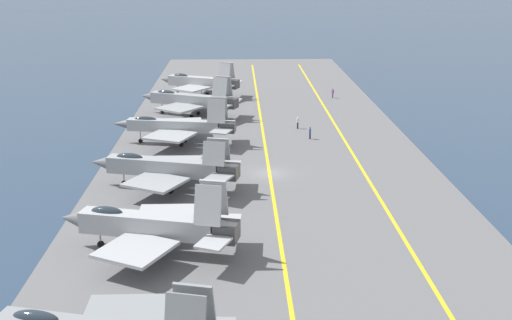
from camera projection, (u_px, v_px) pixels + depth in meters
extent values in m
plane|color=navy|center=(269.00, 176.00, 76.42)|extent=(2000.00, 2000.00, 0.00)
cube|color=slate|center=(269.00, 175.00, 76.36)|extent=(183.79, 41.16, 0.40)
cube|color=yellow|center=(364.00, 172.00, 76.63)|extent=(165.41, 1.13, 0.01)
cube|color=yellow|center=(269.00, 173.00, 76.30)|extent=(165.41, 0.36, 0.01)
ellipsoid|color=#232D38|center=(36.00, 318.00, 39.56)|extent=(1.68, 3.22, 0.97)
cube|color=gray|center=(125.00, 316.00, 42.43)|extent=(5.33, 5.50, 0.28)
cube|color=gray|center=(195.00, 305.00, 37.95)|extent=(1.49, 2.55, 3.07)
cube|color=#A8AAAF|center=(147.00, 225.00, 55.05)|extent=(4.62, 12.00, 1.86)
cone|color=#5B5E60|center=(73.00, 218.00, 56.41)|extent=(2.25, 2.61, 1.77)
cube|color=#38383A|center=(227.00, 232.00, 53.66)|extent=(2.54, 2.38, 1.58)
ellipsoid|color=#232D38|center=(107.00, 212.00, 55.50)|extent=(1.68, 3.05, 1.02)
cube|color=#A8AAAF|center=(136.00, 249.00, 51.78)|extent=(7.14, 7.05, 0.28)
cube|color=#A8AAAF|center=(166.00, 216.00, 58.53)|extent=(5.40, 5.17, 0.28)
cube|color=#A8AAAF|center=(208.00, 206.00, 52.22)|extent=(1.51, 2.43, 3.32)
cube|color=#A8AAAF|center=(214.00, 197.00, 54.04)|extent=(1.51, 2.43, 3.32)
cube|color=#A8AAAF|center=(213.00, 243.00, 51.57)|extent=(3.47, 3.19, 0.20)
cube|color=#A8AAAF|center=(228.00, 221.00, 55.93)|extent=(2.94, 2.43, 0.20)
cylinder|color=#B2B2B7|center=(100.00, 239.00, 56.44)|extent=(0.16, 0.16, 1.60)
cylinder|color=black|center=(101.00, 244.00, 56.59)|extent=(0.36, 0.64, 0.60)
cylinder|color=#B2B2B7|center=(156.00, 251.00, 54.11)|extent=(0.16, 0.16, 1.60)
cylinder|color=black|center=(156.00, 256.00, 54.26)|extent=(0.36, 0.64, 0.60)
cylinder|color=#B2B2B7|center=(166.00, 238.00, 56.55)|extent=(0.16, 0.16, 1.60)
cylinder|color=black|center=(166.00, 244.00, 56.70)|extent=(0.36, 0.64, 0.60)
cube|color=#93999E|center=(163.00, 167.00, 70.40)|extent=(4.85, 12.69, 1.79)
cone|color=#5B5E60|center=(101.00, 163.00, 71.92)|extent=(2.24, 2.74, 1.70)
cube|color=#38383A|center=(229.00, 172.00, 68.85)|extent=(2.50, 2.49, 1.52)
ellipsoid|color=#232D38|center=(130.00, 157.00, 70.94)|extent=(1.71, 3.22, 0.99)
cube|color=#93999E|center=(155.00, 182.00, 67.31)|extent=(7.03, 7.20, 0.28)
cube|color=#93999E|center=(177.00, 163.00, 73.67)|extent=(5.07, 5.49, 0.28)
cube|color=#93999E|center=(214.00, 154.00, 67.60)|extent=(1.39, 2.52, 2.57)
cube|color=#93999E|center=(219.00, 149.00, 69.36)|extent=(1.39, 2.52, 2.57)
cube|color=#93999E|center=(219.00, 178.00, 66.82)|extent=(3.54, 3.33, 0.20)
cube|color=#93999E|center=(230.00, 165.00, 71.10)|extent=(2.97, 2.59, 0.20)
cylinder|color=#B2B2B7|center=(124.00, 179.00, 71.89)|extent=(0.16, 0.16, 1.65)
cylinder|color=black|center=(124.00, 183.00, 72.04)|extent=(0.36, 0.64, 0.60)
cylinder|color=#B2B2B7|center=(171.00, 186.00, 69.49)|extent=(0.16, 0.16, 1.65)
cylinder|color=black|center=(171.00, 191.00, 69.64)|extent=(0.36, 0.64, 0.60)
cylinder|color=#B2B2B7|center=(178.00, 179.00, 71.82)|extent=(0.16, 0.16, 1.65)
cylinder|color=black|center=(178.00, 183.00, 71.98)|extent=(0.36, 0.64, 0.60)
cube|color=#9EA3A8|center=(173.00, 126.00, 87.66)|extent=(3.55, 12.81, 1.56)
cone|color=#5B5E60|center=(121.00, 124.00, 88.56)|extent=(1.85, 2.61, 1.49)
cube|color=#38383A|center=(228.00, 127.00, 86.74)|extent=(2.10, 2.32, 1.33)
ellipsoid|color=#232D38|center=(146.00, 119.00, 87.91)|extent=(1.34, 3.19, 0.86)
cube|color=#9EA3A8|center=(170.00, 136.00, 84.48)|extent=(7.08, 7.16, 0.28)
cube|color=#9EA3A8|center=(182.00, 123.00, 91.04)|extent=(5.81, 5.94, 0.28)
cube|color=#9EA3A8|center=(216.00, 111.00, 85.40)|extent=(1.36, 2.53, 3.27)
cube|color=#9EA3A8|center=(219.00, 108.00, 86.95)|extent=(1.36, 2.53, 3.27)
cube|color=#9EA3A8|center=(221.00, 131.00, 84.74)|extent=(3.43, 3.19, 0.20)
cube|color=#9EA3A8|center=(227.00, 123.00, 88.87)|extent=(2.84, 2.45, 0.20)
cylinder|color=#B2B2B7|center=(140.00, 136.00, 88.75)|extent=(0.16, 0.16, 1.84)
cylinder|color=black|center=(141.00, 141.00, 88.93)|extent=(0.31, 0.63, 0.60)
cylinder|color=#B2B2B7|center=(181.00, 140.00, 86.97)|extent=(0.16, 0.16, 1.84)
cylinder|color=black|center=(181.00, 144.00, 87.16)|extent=(0.31, 0.63, 0.60)
cylinder|color=#B2B2B7|center=(185.00, 136.00, 89.05)|extent=(0.16, 0.16, 1.84)
cylinder|color=black|center=(185.00, 140.00, 89.23)|extent=(0.31, 0.63, 0.60)
cube|color=#93999E|center=(187.00, 100.00, 103.63)|extent=(6.64, 12.40, 1.73)
cone|color=#5B5E60|center=(148.00, 96.00, 106.23)|extent=(2.47, 2.87, 1.65)
cube|color=#38383A|center=(230.00, 103.00, 100.97)|extent=(2.65, 2.69, 1.47)
ellipsoid|color=#232D38|center=(166.00, 93.00, 104.74)|extent=(2.10, 3.23, 0.95)
cube|color=#93999E|center=(179.00, 108.00, 100.42)|extent=(7.75, 7.75, 0.28)
cube|color=#93999E|center=(200.00, 99.00, 106.87)|extent=(6.36, 6.34, 0.28)
cube|color=#93999E|center=(220.00, 88.00, 99.89)|extent=(1.87, 2.61, 3.25)
cube|color=#93999E|center=(225.00, 86.00, 101.51)|extent=(1.87, 2.61, 3.25)
cube|color=#93999E|center=(221.00, 106.00, 99.14)|extent=(3.67, 3.56, 0.20)
cube|color=#93999E|center=(233.00, 100.00, 103.16)|extent=(3.28, 2.99, 0.20)
cylinder|color=#B2B2B7|center=(162.00, 108.00, 105.82)|extent=(0.16, 0.16, 1.83)
cylinder|color=black|center=(162.00, 112.00, 106.01)|extent=(0.44, 0.64, 0.60)
cylinder|color=#B2B2B7|center=(191.00, 113.00, 102.63)|extent=(0.16, 0.16, 1.83)
cylinder|color=black|center=(192.00, 116.00, 102.81)|extent=(0.44, 0.64, 0.60)
cylinder|color=#B2B2B7|center=(198.00, 109.00, 104.78)|extent=(0.16, 0.16, 1.83)
cylinder|color=black|center=(198.00, 113.00, 104.97)|extent=(0.44, 0.64, 0.60)
cube|color=#A8AAAF|center=(198.00, 82.00, 118.66)|extent=(6.17, 11.51, 1.78)
cone|color=#5B5E60|center=(166.00, 79.00, 120.99)|extent=(2.42, 2.70, 1.69)
cube|color=#38383A|center=(233.00, 84.00, 116.28)|extent=(2.62, 2.55, 1.51)
ellipsoid|color=#232D38|center=(181.00, 76.00, 119.63)|extent=(2.01, 3.01, 0.98)
cube|color=#A8AAAF|center=(192.00, 88.00, 115.49)|extent=(7.39, 7.32, 0.28)
cube|color=#A8AAAF|center=(209.00, 82.00, 121.92)|extent=(6.14, 5.84, 0.28)
cube|color=#A8AAAF|center=(224.00, 72.00, 115.17)|extent=(1.70, 2.40, 2.95)
cube|color=#A8AAAF|center=(228.00, 70.00, 116.84)|extent=(1.70, 2.40, 2.95)
cube|color=#A8AAAF|center=(225.00, 86.00, 114.40)|extent=(3.56, 3.38, 0.20)
cube|color=#A8AAAF|center=(235.00, 82.00, 118.48)|extent=(3.22, 2.78, 0.20)
cylinder|color=#B2B2B7|center=(178.00, 90.00, 120.69)|extent=(0.16, 0.16, 1.84)
cylinder|color=black|center=(178.00, 93.00, 120.88)|extent=(0.43, 0.64, 0.60)
cylinder|color=#B2B2B7|center=(201.00, 93.00, 117.69)|extent=(0.16, 0.16, 1.84)
cylinder|color=black|center=(201.00, 96.00, 117.87)|extent=(0.43, 0.64, 0.60)
cylinder|color=#B2B2B7|center=(207.00, 91.00, 119.91)|extent=(0.16, 0.16, 1.84)
cylinder|color=black|center=(207.00, 94.00, 120.09)|extent=(0.43, 0.64, 0.60)
cylinder|color=#4C473D|center=(333.00, 96.00, 117.89)|extent=(0.24, 0.24, 0.87)
cube|color=purple|center=(333.00, 92.00, 117.67)|extent=(0.46, 0.42, 0.57)
sphere|color=#9E7051|center=(333.00, 89.00, 117.55)|extent=(0.22, 0.22, 0.22)
sphere|color=purple|center=(333.00, 89.00, 117.53)|extent=(0.24, 0.24, 0.24)
cylinder|color=#232328|center=(310.00, 136.00, 90.78)|extent=(0.24, 0.24, 0.92)
cube|color=#284CB2|center=(310.00, 131.00, 90.57)|extent=(0.39, 0.28, 0.54)
sphere|color=#9E7051|center=(310.00, 128.00, 90.45)|extent=(0.22, 0.22, 0.22)
sphere|color=#284CB2|center=(310.00, 128.00, 90.43)|extent=(0.24, 0.24, 0.24)
cylinder|color=#232328|center=(298.00, 126.00, 96.40)|extent=(0.24, 0.24, 0.92)
cube|color=white|center=(298.00, 121.00, 96.18)|extent=(0.27, 0.39, 0.59)
sphere|color=beige|center=(298.00, 118.00, 96.05)|extent=(0.22, 0.22, 0.22)
sphere|color=white|center=(298.00, 118.00, 96.03)|extent=(0.24, 0.24, 0.24)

